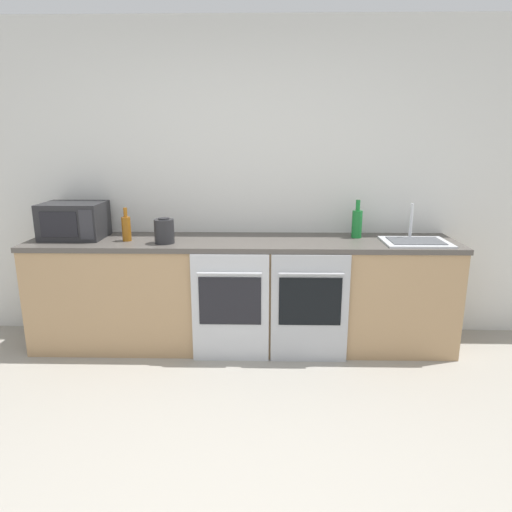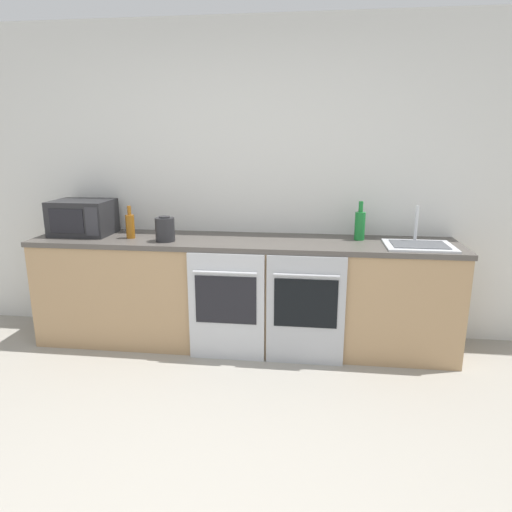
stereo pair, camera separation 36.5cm
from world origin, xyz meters
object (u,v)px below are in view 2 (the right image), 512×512
object	(u,v)px
bottle_green	(360,225)
kettle	(165,229)
oven_left	(226,307)
microwave	(83,217)
sink	(419,244)
oven_right	(305,310)
bottle_amber	(130,226)

from	to	relation	value
bottle_green	kettle	distance (m)	1.53
oven_left	microwave	xyz separation A→B (m)	(-1.27, 0.36, 0.60)
oven_left	bottle_green	size ratio (longest dim) A/B	2.75
microwave	sink	bearing A→B (deg)	-2.58
sink	kettle	bearing A→B (deg)	-178.42
oven_left	kettle	bearing A→B (deg)	159.94
sink	oven_right	bearing A→B (deg)	-163.73
oven_left	oven_right	world-z (taller)	same
oven_left	oven_right	xyz separation A→B (m)	(0.60, 0.00, 0.00)
oven_left	bottle_amber	world-z (taller)	bottle_amber
oven_right	bottle_amber	bearing A→B (deg)	169.48
sink	bottle_green	bearing A→B (deg)	155.83
bottle_amber	sink	xyz separation A→B (m)	(2.24, -0.02, -0.09)
bottle_green	bottle_amber	world-z (taller)	bottle_green
bottle_amber	oven_right	bearing A→B (deg)	-10.52
oven_right	bottle_amber	xyz separation A→B (m)	(-1.42, 0.26, 0.56)
oven_left	microwave	world-z (taller)	microwave
microwave	bottle_amber	bearing A→B (deg)	-12.23
bottle_green	bottle_amber	bearing A→B (deg)	-174.87
oven_left	microwave	distance (m)	1.45
oven_right	kettle	xyz separation A→B (m)	(-1.11, 0.19, 0.55)
microwave	bottle_amber	world-z (taller)	microwave
sink	oven_left	bearing A→B (deg)	-170.40
oven_left	oven_right	size ratio (longest dim) A/B	1.00
microwave	bottle_amber	xyz separation A→B (m)	(0.45, -0.10, -0.04)
oven_left	bottle_amber	bearing A→B (deg)	162.27
kettle	sink	distance (m)	1.93
kettle	sink	bearing A→B (deg)	1.58
microwave	bottle_green	bearing A→B (deg)	1.68
bottle_amber	kettle	world-z (taller)	bottle_amber
kettle	bottle_amber	bearing A→B (deg)	166.20
oven_left	kettle	distance (m)	0.77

